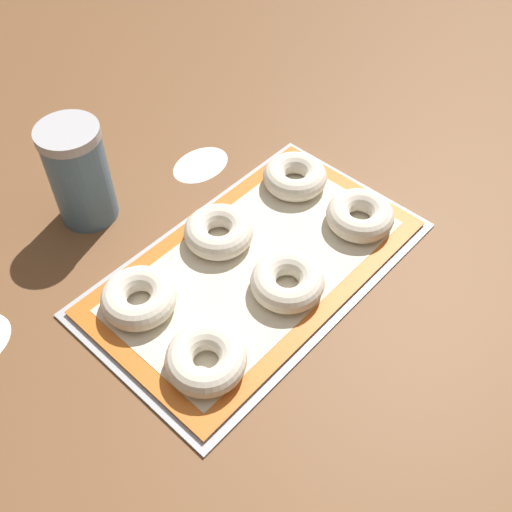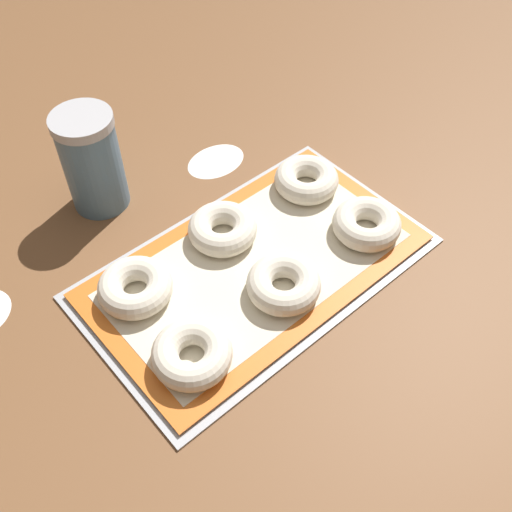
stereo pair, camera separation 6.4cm
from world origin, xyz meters
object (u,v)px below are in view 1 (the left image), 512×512
at_px(baking_tray, 256,267).
at_px(bagel_front_center, 287,281).
at_px(bagel_front_left, 206,359).
at_px(bagel_back_center, 219,232).
at_px(bagel_front_right, 360,215).
at_px(flour_canister, 79,174).
at_px(bagel_back_right, 295,176).
at_px(bagel_back_left, 139,298).

distance_m(baking_tray, bagel_front_center, 0.07).
distance_m(bagel_front_left, bagel_back_center, 0.23).
bearing_deg(bagel_front_right, baking_tray, 159.68).
xyz_separation_m(bagel_front_left, flour_canister, (0.08, 0.36, 0.06)).
relative_size(bagel_front_right, bagel_back_center, 1.00).
bearing_deg(bagel_back_right, flour_canister, 142.12).
bearing_deg(bagel_front_right, bagel_back_right, 89.90).
xyz_separation_m(bagel_front_center, bagel_back_right, (0.18, 0.14, 0.00)).
bearing_deg(bagel_back_center, flour_canister, 114.78).
bearing_deg(baking_tray, bagel_back_center, 92.04).
xyz_separation_m(baking_tray, flour_canister, (-0.10, 0.28, 0.08)).
bearing_deg(bagel_back_left, bagel_front_left, -92.25).
relative_size(bagel_front_center, bagel_back_right, 1.00).
xyz_separation_m(bagel_front_center, bagel_back_center, (0.00, 0.14, 0.00)).
relative_size(bagel_front_right, flour_canister, 0.63).
relative_size(bagel_front_center, bagel_front_right, 1.00).
bearing_deg(bagel_back_center, baking_tray, -87.96).
xyz_separation_m(bagel_front_left, bagel_back_left, (0.01, 0.14, 0.00)).
distance_m(bagel_front_right, bagel_back_left, 0.37).
distance_m(bagel_front_left, bagel_front_right, 0.35).
bearing_deg(bagel_back_center, bagel_front_right, -38.50).
relative_size(bagel_back_right, flour_canister, 0.63).
height_order(bagel_front_right, bagel_back_center, same).
bearing_deg(bagel_back_center, bagel_back_right, -1.75).
relative_size(baking_tray, bagel_front_center, 4.83).
relative_size(baking_tray, flour_canister, 3.03).
bearing_deg(flour_canister, bagel_front_center, -75.05).
distance_m(bagel_front_center, bagel_back_center, 0.14).
xyz_separation_m(bagel_front_left, bagel_front_right, (0.35, 0.01, 0.00)).
relative_size(baking_tray, bagel_back_center, 4.83).
relative_size(bagel_front_left, bagel_back_right, 1.00).
distance_m(bagel_back_center, flour_canister, 0.23).
xyz_separation_m(bagel_front_left, bagel_back_center, (0.17, 0.15, 0.00)).
height_order(bagel_back_left, bagel_back_center, same).
xyz_separation_m(bagel_back_center, flour_canister, (-0.10, 0.21, 0.06)).
distance_m(baking_tray, flour_canister, 0.31).
height_order(baking_tray, bagel_front_right, bagel_front_right).
height_order(bagel_front_left, flour_canister, flour_canister).
distance_m(baking_tray, bagel_back_center, 0.08).
distance_m(baking_tray, bagel_back_right, 0.19).
relative_size(bagel_back_center, bagel_back_right, 1.00).
distance_m(bagel_front_center, flour_canister, 0.37).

